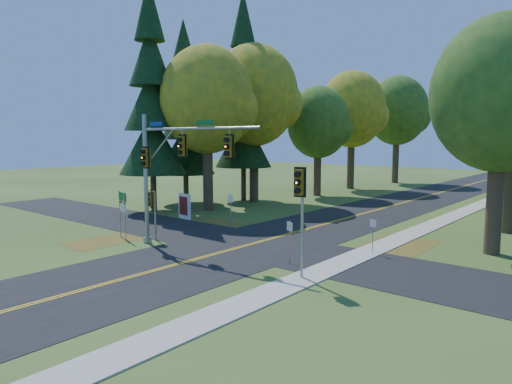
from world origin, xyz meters
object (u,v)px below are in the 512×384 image
Objects in this scene: east_signal_pole at (300,195)px; route_sign_cluster at (122,205)px; traffic_mast at (170,162)px; info_kiosk at (185,206)px.

east_signal_pole reaches higher than route_sign_cluster.
info_kiosk is at bearing 129.10° from traffic_mast.
route_sign_cluster is (-4.26, -0.34, -2.83)m from traffic_mast.
traffic_mast reaches higher than east_signal_pole.
east_signal_pole reaches higher than info_kiosk.
east_signal_pole is at bearing -15.73° from info_kiosk.
info_kiosk is (-6.56, 6.76, -3.94)m from traffic_mast.
traffic_mast is at bearing -37.45° from info_kiosk.
traffic_mast is 1.67× the size of east_signal_pole.
route_sign_cluster is at bearing 179.53° from traffic_mast.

